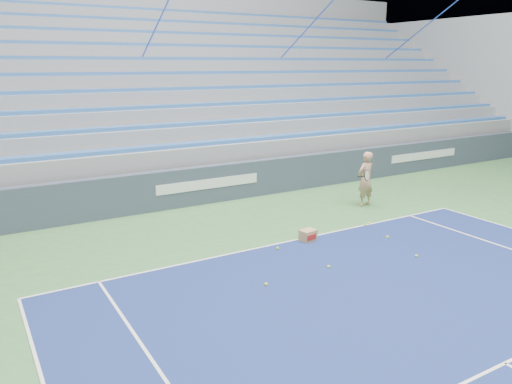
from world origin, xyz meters
TOP-DOWN VIEW (x-y plane):
  - sponsor_barrier at (0.00, 15.88)m, footprint 30.00×0.32m
  - bleachers at (0.00, 21.60)m, footprint 31.00×9.15m
  - tennis_player at (3.75, 13.27)m, footprint 0.91×0.84m
  - ball_box at (0.59, 11.71)m, footprint 0.40×0.33m
  - tennis_ball_0 at (2.31, 10.90)m, footprint 0.07×0.07m
  - tennis_ball_1 at (1.97, 9.72)m, footprint 0.07×0.07m
  - tennis_ball_2 at (2.66, 11.90)m, footprint 0.07×0.07m
  - tennis_ball_3 at (2.50, 11.84)m, footprint 0.07×0.07m
  - tennis_ball_4 at (-0.32, 11.59)m, footprint 0.07×0.07m
  - tennis_ball_5 at (-1.50, 10.16)m, footprint 0.07×0.07m
  - tennis_ball_6 at (0.01, 10.21)m, footprint 0.07×0.07m

SIDE VIEW (x-z plane):
  - tennis_ball_0 at x=2.31m, z-range 0.00..0.07m
  - tennis_ball_1 at x=1.97m, z-range 0.00..0.07m
  - tennis_ball_2 at x=2.66m, z-range 0.00..0.07m
  - tennis_ball_3 at x=2.50m, z-range 0.00..0.07m
  - tennis_ball_4 at x=-0.32m, z-range 0.00..0.07m
  - tennis_ball_5 at x=-1.50m, z-range 0.00..0.07m
  - tennis_ball_6 at x=0.01m, z-range 0.00..0.07m
  - ball_box at x=0.59m, z-range 0.00..0.27m
  - sponsor_barrier at x=0.00m, z-range 0.00..1.10m
  - tennis_player at x=3.75m, z-range 0.00..1.58m
  - bleachers at x=0.00m, z-range -1.29..6.01m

